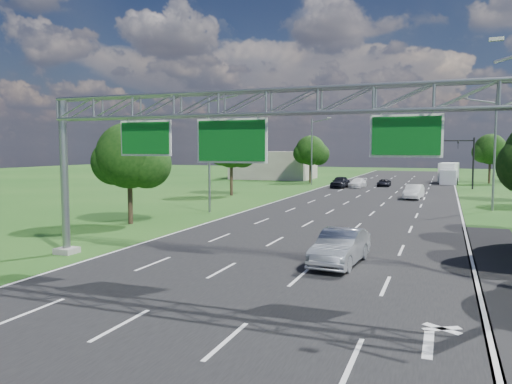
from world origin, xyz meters
The scene contains 19 objects.
ground centered at (0.00, 30.00, 0.00)m, with size 220.00×220.00×0.00m, color #1A4815.
road centered at (0.00, 30.00, 0.00)m, with size 18.00×180.00×0.02m, color black.
road_flare centered at (10.20, 14.00, 0.00)m, with size 3.00×30.00×0.02m, color black.
sign_gantry centered at (0.33, 12.00, 6.89)m, with size 23.50×1.00×9.56m.
traffic_signal centered at (7.48, 65.00, 5.17)m, with size 12.21×0.24×7.00m.
streetlight_l_near centered at (-11.30, 30.00, 5.58)m, with size 2.97×0.22×10.16m.
streetlight_l_far centered at (-11.30, 65.00, 5.58)m, with size 2.97×0.22×10.16m.
streetlight_r_mid centered at (11.30, 40.00, 5.58)m, with size 2.97×0.22×10.16m.
tree_verge_la centered at (-13.92, 22.04, 4.76)m, with size 5.76×4.80×7.40m.
tree_verge_lb centered at (-15.92, 45.04, 5.41)m, with size 5.76×4.80×8.06m.
tree_verge_lc centered at (-12.92, 70.04, 4.98)m, with size 5.76×4.80×7.62m.
tree_verge_re centered at (14.08, 78.04, 5.20)m, with size 5.76×4.80×7.84m.
building_left centered at (-22.00, 78.00, 2.50)m, with size 14.00×10.00×5.00m, color gray.
silver_sedan centered at (2.95, 14.61, 0.84)m, with size 1.77×5.07×1.67m, color #A5AAB1.
car_queue_a centered at (-4.10, 62.40, 0.65)m, with size 1.82×4.48×1.30m, color white.
car_queue_b centered at (-0.82, 65.69, 0.53)m, with size 1.76×3.82×1.06m, color black.
car_queue_c centered at (-6.31, 60.89, 0.83)m, with size 1.95×4.84×1.65m, color black.
car_queue_d centered at (4.32, 48.42, 0.78)m, with size 1.65×4.72×1.55m, color silver.
box_truck centered at (8.00, 76.54, 1.55)m, with size 3.23×8.78×3.23m.
Camera 1 is at (7.50, -8.61, 5.50)m, focal length 35.00 mm.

